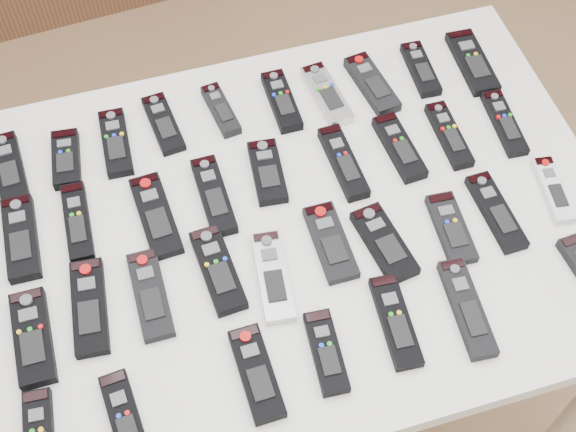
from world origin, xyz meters
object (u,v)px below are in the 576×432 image
object	(u,v)px
remote_15	(343,162)
remote_33	(396,321)
remote_16	(399,147)
remote_32	(326,352)
remote_4	(221,110)
remote_22	(218,270)
remote_1	(66,159)
remote_10	(21,238)
remote_8	(421,69)
remote_18	(504,123)
remote_21	(150,295)
remote_24	(331,242)
remote_28	(553,190)
remote_23	(273,276)
remote_17	(449,135)
remote_6	(327,95)
remote_30	(126,422)
remote_9	(472,62)
remote_11	(78,222)
remote_25	(384,243)
remote_5	(282,101)
remote_13	(214,196)
remote_27	(496,212)
remote_3	(163,124)
remote_0	(9,169)
remote_31	(257,373)
remote_26	(451,228)
remote_20	(89,307)
remote_14	(267,172)
table	(288,238)
remote_34	(467,308)
remote_19	(33,338)
remote_2	(116,143)

from	to	relation	value
remote_15	remote_33	world-z (taller)	remote_15
remote_16	remote_32	size ratio (longest dim) A/B	1.09
remote_4	remote_22	xyz separation A→B (m)	(-0.10, -0.37, 0.00)
remote_4	remote_32	xyz separation A→B (m)	(0.04, -0.58, 0.00)
remote_1	remote_10	size ratio (longest dim) A/B	0.75
remote_8	remote_18	xyz separation A→B (m)	(0.11, -0.19, -0.00)
remote_8	remote_21	world-z (taller)	same
remote_24	remote_28	xyz separation A→B (m)	(0.45, -0.01, 0.00)
remote_23	remote_17	bearing A→B (deg)	32.69
remote_4	remote_6	world-z (taller)	remote_6
remote_22	remote_21	bearing A→B (deg)	-177.65
remote_30	remote_9	bearing A→B (deg)	28.73
remote_11	remote_25	world-z (taller)	same
remote_5	remote_30	xyz separation A→B (m)	(-0.44, -0.59, -0.00)
remote_13	remote_27	distance (m)	0.54
remote_3	remote_4	size ratio (longest dim) A/B	1.13
remote_0	remote_31	world-z (taller)	same
remote_6	remote_15	world-z (taller)	same
remote_9	remote_15	xyz separation A→B (m)	(-0.36, -0.18, 0.00)
remote_11	remote_26	size ratio (longest dim) A/B	1.12
remote_11	remote_10	bearing A→B (deg)	-174.61
remote_30	remote_31	world-z (taller)	remote_31
remote_16	remote_20	xyz separation A→B (m)	(-0.65, -0.18, -0.00)
remote_0	remote_18	world-z (taller)	remote_0
remote_14	remote_28	xyz separation A→B (m)	(0.52, -0.20, -0.00)
remote_33	table	bearing A→B (deg)	118.80
remote_26	remote_30	world-z (taller)	remote_30
remote_26	remote_34	xyz separation A→B (m)	(-0.04, -0.16, 0.00)
remote_0	remote_34	size ratio (longest dim) A/B	0.88
table	remote_5	world-z (taller)	remote_5
remote_22	remote_26	xyz separation A→B (m)	(0.44, -0.04, -0.00)
remote_19	remote_23	xyz separation A→B (m)	(0.43, -0.00, -0.00)
remote_25	remote_30	world-z (taller)	same
table	remote_9	bearing A→B (deg)	28.92
remote_23	remote_25	size ratio (longest dim) A/B	1.12
remote_23	remote_30	distance (m)	0.36
remote_2	remote_32	world-z (taller)	remote_32
remote_24	remote_25	size ratio (longest dim) A/B	1.02
remote_4	remote_11	bearing A→B (deg)	-156.93
remote_6	remote_9	bearing A→B (deg)	-5.70
remote_4	remote_25	xyz separation A→B (m)	(0.21, -0.40, 0.00)
remote_2	remote_27	distance (m)	0.77
remote_19	remote_21	size ratio (longest dim) A/B	1.01
remote_4	remote_0	bearing A→B (deg)	176.36
remote_33	remote_9	bearing A→B (deg)	58.70
remote_13	remote_20	bearing A→B (deg)	-148.35
remote_19	remote_30	world-z (taller)	remote_19
remote_18	remote_25	distance (m)	0.39
remote_23	remote_14	bearing A→B (deg)	83.17
remote_6	remote_31	bearing A→B (deg)	-124.60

